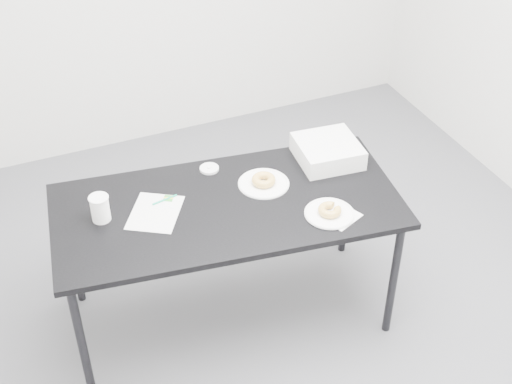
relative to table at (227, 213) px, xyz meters
name	(u,v)px	position (x,y,z in m)	size (l,w,h in m)	color
floor	(266,313)	(0.18, -0.07, -0.71)	(4.00, 4.00, 0.00)	#4D4D52
table	(227,213)	(0.00, 0.00, 0.00)	(1.78, 1.01, 0.77)	black
scorecard	(155,213)	(-0.34, 0.07, 0.06)	(0.23, 0.29, 0.00)	white
logo_patch	(168,198)	(-0.25, 0.15, 0.06)	(0.05, 0.05, 0.00)	green
pen	(165,200)	(-0.27, 0.14, 0.07)	(0.01, 0.01, 0.13)	#0D926A
napkin	(339,215)	(0.46, -0.29, 0.06)	(0.17, 0.17, 0.00)	white
plate_near	(329,214)	(0.42, -0.27, 0.06)	(0.24, 0.24, 0.01)	white
donut_near	(330,210)	(0.42, -0.27, 0.09)	(0.11, 0.11, 0.04)	#C18E3D
plate_far	(264,184)	(0.23, 0.08, 0.06)	(0.26, 0.26, 0.01)	white
donut_far	(264,180)	(0.23, 0.08, 0.09)	(0.12, 0.12, 0.04)	#C18E3D
coffee_cup	(100,208)	(-0.59, 0.12, 0.12)	(0.09, 0.09, 0.13)	white
cup_lid	(209,169)	(0.02, 0.30, 0.07)	(0.10, 0.10, 0.01)	silver
bakery_box	(328,151)	(0.63, 0.15, 0.11)	(0.31, 0.31, 0.10)	silver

